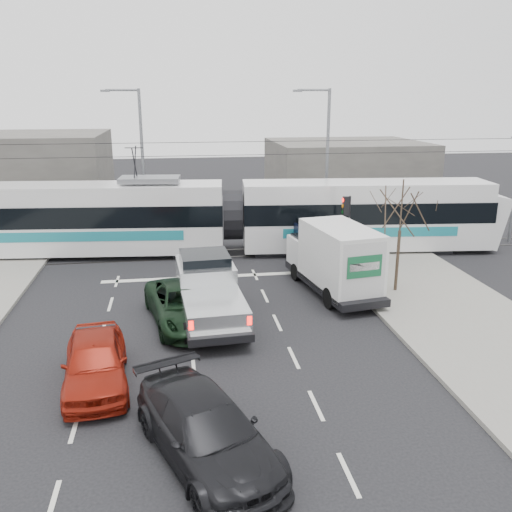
{
  "coord_description": "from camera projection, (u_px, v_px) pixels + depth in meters",
  "views": [
    {
      "loc": [
        -2.06,
        -19.31,
        8.57
      ],
      "look_at": [
        1.35,
        3.25,
        1.8
      ],
      "focal_mm": 38.0,
      "sensor_mm": 36.0,
      "label": 1
    }
  ],
  "objects": [
    {
      "name": "navy_pickup",
      "position": [
        318.0,
        244.0,
        28.26
      ],
      "size": [
        2.25,
        5.61,
        2.35
      ],
      "rotation": [
        0.0,
        0.0,
        0.01
      ],
      "color": "black",
      "rests_on": "ground"
    },
    {
      "name": "building_left",
      "position": [
        7.0,
        176.0,
        39.03
      ],
      "size": [
        14.0,
        10.0,
        6.0
      ],
      "primitive_type": "cube",
      "color": "slate",
      "rests_on": "ground"
    },
    {
      "name": "ground",
      "position": [
        234.0,
        325.0,
        21.04
      ],
      "size": [
        120.0,
        120.0,
        0.0
      ],
      "primitive_type": "plane",
      "color": "black",
      "rests_on": "ground"
    },
    {
      "name": "sidewalk_right",
      "position": [
        451.0,
        310.0,
        22.3
      ],
      "size": [
        6.0,
        60.0,
        0.15
      ],
      "primitive_type": "cube",
      "color": "gray",
      "rests_on": "ground"
    },
    {
      "name": "silver_pickup",
      "position": [
        208.0,
        288.0,
        21.56
      ],
      "size": [
        2.7,
        6.76,
        2.41
      ],
      "rotation": [
        0.0,
        0.0,
        0.06
      ],
      "color": "black",
      "rests_on": "ground"
    },
    {
      "name": "street_lamp_near",
      "position": [
        324.0,
        153.0,
        33.9
      ],
      "size": [
        2.38,
        0.25,
        9.0
      ],
      "color": "slate",
      "rests_on": "ground"
    },
    {
      "name": "green_car",
      "position": [
        185.0,
        305.0,
        21.07
      ],
      "size": [
        3.47,
        5.81,
        1.51
      ],
      "primitive_type": "imported",
      "rotation": [
        0.0,
        0.0,
        0.19
      ],
      "color": "black",
      "rests_on": "ground"
    },
    {
      "name": "tram",
      "position": [
        232.0,
        216.0,
        30.27
      ],
      "size": [
        29.03,
        5.51,
        5.9
      ],
      "rotation": [
        0.0,
        0.0,
        -0.09
      ],
      "color": "white",
      "rests_on": "ground"
    },
    {
      "name": "dark_car",
      "position": [
        206.0,
        430.0,
        13.11
      ],
      "size": [
        4.05,
        5.86,
        1.57
      ],
      "primitive_type": "imported",
      "rotation": [
        0.0,
        0.0,
        0.38
      ],
      "color": "black",
      "rests_on": "ground"
    },
    {
      "name": "rails",
      "position": [
        215.0,
        254.0,
        30.51
      ],
      "size": [
        60.0,
        1.6,
        0.03
      ],
      "primitive_type": "cube",
      "color": "#33302D",
      "rests_on": "ground"
    },
    {
      "name": "bare_tree",
      "position": [
        401.0,
        211.0,
        23.42
      ],
      "size": [
        2.4,
        2.4,
        5.0
      ],
      "color": "#47382B",
      "rests_on": "ground"
    },
    {
      "name": "catenary",
      "position": [
        213.0,
        186.0,
        29.41
      ],
      "size": [
        60.0,
        0.2,
        7.0
      ],
      "color": "black",
      "rests_on": "ground"
    },
    {
      "name": "box_truck",
      "position": [
        334.0,
        259.0,
        24.11
      ],
      "size": [
        3.14,
        6.62,
        3.18
      ],
      "rotation": [
        0.0,
        0.0,
        0.16
      ],
      "color": "black",
      "rests_on": "ground"
    },
    {
      "name": "red_car",
      "position": [
        95.0,
        361.0,
        16.5
      ],
      "size": [
        2.39,
        4.86,
        1.59
      ],
      "primitive_type": "imported",
      "rotation": [
        0.0,
        0.0,
        0.11
      ],
      "color": "maroon",
      "rests_on": "ground"
    },
    {
      "name": "building_right",
      "position": [
        346.0,
        172.0,
        44.79
      ],
      "size": [
        12.0,
        10.0,
        5.0
      ],
      "primitive_type": "cube",
      "color": "slate",
      "rests_on": "ground"
    },
    {
      "name": "traffic_signal",
      "position": [
        347.0,
        216.0,
        27.34
      ],
      "size": [
        0.44,
        0.44,
        3.6
      ],
      "color": "black",
      "rests_on": "ground"
    },
    {
      "name": "street_lamp_far",
      "position": [
        139.0,
        153.0,
        34.15
      ],
      "size": [
        2.38,
        0.25,
        9.0
      ],
      "color": "slate",
      "rests_on": "ground"
    }
  ]
}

